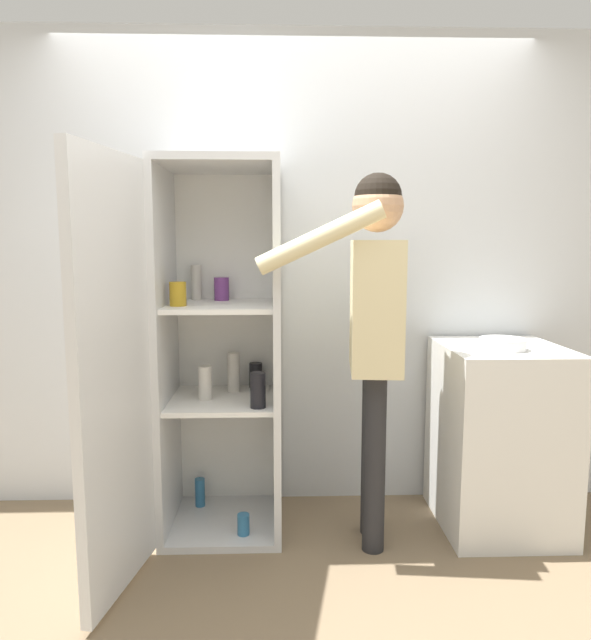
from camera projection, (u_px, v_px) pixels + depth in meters
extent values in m
plane|color=#7A664C|center=(302.00, 599.00, 2.32)|extent=(12.00, 12.00, 0.00)
cube|color=silver|center=(295.00, 273.00, 3.12)|extent=(7.00, 0.06, 2.55)
cube|color=silver|center=(225.00, 521.00, 2.94)|extent=(0.58, 0.58, 0.04)
cube|color=silver|center=(219.00, 164.00, 2.70)|extent=(0.58, 0.58, 0.04)
cube|color=white|center=(227.00, 341.00, 3.09)|extent=(0.58, 0.03, 1.76)
cube|color=silver|center=(166.00, 350.00, 2.81)|extent=(0.03, 0.58, 1.76)
cube|color=silver|center=(277.00, 350.00, 2.83)|extent=(0.04, 0.58, 1.76)
cube|color=white|center=(223.00, 400.00, 2.86)|extent=(0.51, 0.51, 0.02)
cube|color=white|center=(221.00, 306.00, 2.79)|extent=(0.51, 0.51, 0.02)
cube|color=silver|center=(114.00, 377.00, 2.25)|extent=(0.16, 0.58, 1.76)
cylinder|color=#723884|center=(222.00, 289.00, 2.95)|extent=(0.08, 0.08, 0.12)
cylinder|color=beige|center=(234.00, 372.00, 2.96)|extent=(0.06, 0.06, 0.21)
cylinder|color=beige|center=(196.00, 282.00, 2.98)|extent=(0.05, 0.05, 0.18)
cylinder|color=black|center=(258.00, 390.00, 2.68)|extent=(0.07, 0.07, 0.17)
cylinder|color=black|center=(256.00, 375.00, 3.06)|extent=(0.07, 0.07, 0.13)
cylinder|color=beige|center=(205.00, 383.00, 2.82)|extent=(0.07, 0.07, 0.17)
cylinder|color=teal|center=(200.00, 492.00, 3.06)|extent=(0.05, 0.05, 0.15)
cylinder|color=#B78C1E|center=(178.00, 294.00, 2.68)|extent=(0.08, 0.08, 0.11)
cylinder|color=teal|center=(243.00, 524.00, 2.76)|extent=(0.06, 0.06, 0.10)
cylinder|color=#262628|center=(374.00, 463.00, 2.64)|extent=(0.10, 0.10, 0.85)
cylinder|color=#262628|center=(372.00, 451.00, 2.81)|extent=(0.10, 0.10, 0.85)
cube|color=beige|center=(376.00, 306.00, 2.63)|extent=(0.27, 0.43, 0.60)
sphere|color=tan|center=(378.00, 206.00, 2.57)|extent=(0.23, 0.23, 0.23)
sphere|color=black|center=(378.00, 197.00, 2.56)|extent=(0.22, 0.22, 0.22)
cylinder|color=beige|center=(320.00, 238.00, 2.38)|extent=(0.55, 0.13, 0.31)
cylinder|color=beige|center=(372.00, 307.00, 2.86)|extent=(0.08, 0.08, 0.57)
cube|color=white|center=(499.00, 436.00, 2.89)|extent=(0.59, 0.64, 0.93)
cylinder|color=white|center=(503.00, 344.00, 2.74)|extent=(0.22, 0.22, 0.05)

